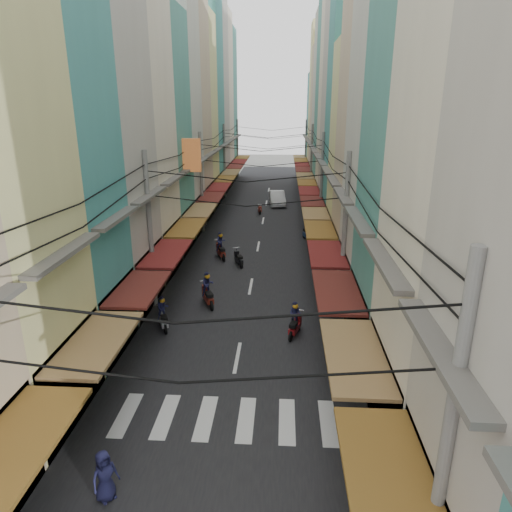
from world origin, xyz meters
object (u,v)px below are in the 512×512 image
at_px(white_car, 277,205).
at_px(bicycle, 422,377).
at_px(market_umbrella, 411,353).
at_px(traffic_sign, 354,283).

xyz_separation_m(white_car, bicycle, (6.28, -32.14, 0.00)).
bearing_deg(market_umbrella, bicycle, 58.47).
distance_m(white_car, traffic_sign, 28.54).
relative_size(bicycle, market_umbrella, 0.68).
distance_m(market_umbrella, traffic_sign, 5.95).
height_order(white_car, market_umbrella, market_umbrella).
bearing_deg(traffic_sign, market_umbrella, -79.04).
xyz_separation_m(bicycle, market_umbrella, (-1.13, -1.85, 2.13)).
bearing_deg(market_umbrella, traffic_sign, 100.96).
distance_m(bicycle, market_umbrella, 3.04).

